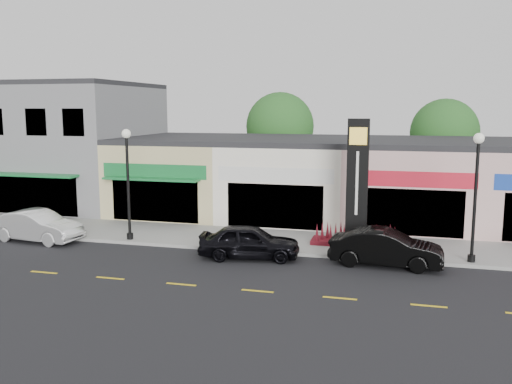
# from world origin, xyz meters

# --- Properties ---
(ground) EXTENTS (120.00, 120.00, 0.00)m
(ground) POSITION_xyz_m (0.00, 0.00, 0.00)
(ground) COLOR black
(ground) RESTS_ON ground
(sidewalk) EXTENTS (52.00, 4.30, 0.15)m
(sidewalk) POSITION_xyz_m (0.00, 4.35, 0.07)
(sidewalk) COLOR gray
(sidewalk) RESTS_ON ground
(curb) EXTENTS (52.00, 0.20, 0.15)m
(curb) POSITION_xyz_m (0.00, 2.10, 0.07)
(curb) COLOR gray
(curb) RESTS_ON ground
(building_grey_2story) EXTENTS (12.00, 10.95, 8.30)m
(building_grey_2story) POSITION_xyz_m (-18.00, 11.48, 4.14)
(building_grey_2story) COLOR slate
(building_grey_2story) RESTS_ON ground
(shop_beige) EXTENTS (7.00, 10.85, 4.80)m
(shop_beige) POSITION_xyz_m (-8.50, 11.46, 2.40)
(shop_beige) COLOR #CCBF82
(shop_beige) RESTS_ON ground
(shop_cream) EXTENTS (7.00, 10.01, 4.80)m
(shop_cream) POSITION_xyz_m (-1.50, 11.47, 2.40)
(shop_cream) COLOR silver
(shop_cream) RESTS_ON ground
(shop_pink_w) EXTENTS (7.00, 10.01, 4.80)m
(shop_pink_w) POSITION_xyz_m (5.50, 11.47, 2.40)
(shop_pink_w) COLOR #C79E98
(shop_pink_w) RESTS_ON ground
(tree_rear_west) EXTENTS (5.20, 5.20, 7.83)m
(tree_rear_west) POSITION_xyz_m (-4.00, 19.50, 5.22)
(tree_rear_west) COLOR #382619
(tree_rear_west) RESTS_ON ground
(tree_rear_mid) EXTENTS (4.80, 4.80, 7.29)m
(tree_rear_mid) POSITION_xyz_m (8.00, 19.50, 4.88)
(tree_rear_mid) COLOR #382619
(tree_rear_mid) RESTS_ON ground
(lamp_west_near) EXTENTS (0.44, 0.44, 5.47)m
(lamp_west_near) POSITION_xyz_m (-8.00, 2.50, 3.48)
(lamp_west_near) COLOR black
(lamp_west_near) RESTS_ON sidewalk
(lamp_east_near) EXTENTS (0.44, 0.44, 5.47)m
(lamp_east_near) POSITION_xyz_m (8.00, 2.50, 3.48)
(lamp_east_near) COLOR black
(lamp_east_near) RESTS_ON sidewalk
(pylon_sign) EXTENTS (4.20, 1.30, 6.00)m
(pylon_sign) POSITION_xyz_m (3.00, 4.20, 2.27)
(pylon_sign) COLOR #510D10
(pylon_sign) RESTS_ON sidewalk
(car_white_van) EXTENTS (2.16, 4.87, 1.55)m
(car_white_van) POSITION_xyz_m (-12.58, 1.50, 0.78)
(car_white_van) COLOR white
(car_white_van) RESTS_ON ground
(car_black_sedan) EXTENTS (2.45, 4.69, 1.52)m
(car_black_sedan) POSITION_xyz_m (-1.45, 1.17, 0.76)
(car_black_sedan) COLOR black
(car_black_sedan) RESTS_ON ground
(car_black_conv) EXTENTS (1.99, 4.81, 1.55)m
(car_black_conv) POSITION_xyz_m (4.46, 1.50, 0.77)
(car_black_conv) COLOR black
(car_black_conv) RESTS_ON ground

